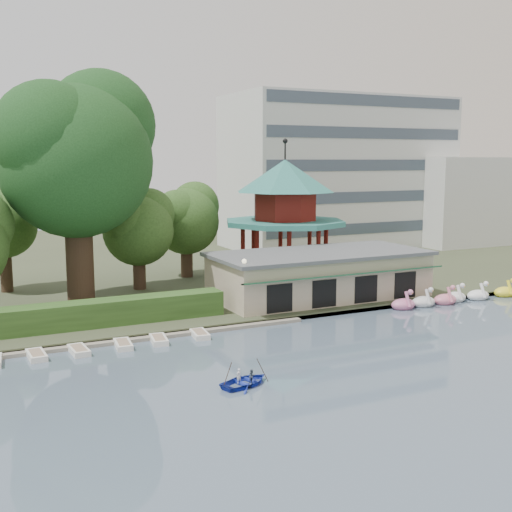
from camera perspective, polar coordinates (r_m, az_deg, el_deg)
ground_plane at (r=32.86m, az=10.94°, el=-13.16°), size 220.00×220.00×0.00m
shore at (r=79.40m, az=-12.11°, el=-0.24°), size 220.00×70.00×0.40m
embankment at (r=47.07m, az=-1.83°, el=-6.12°), size 220.00×0.60×0.30m
dock at (r=43.66m, az=-16.43°, el=-7.69°), size 34.00×1.60×0.24m
boathouse at (r=55.22m, az=5.67°, el=-1.61°), size 18.60×9.39×3.90m
pavilion at (r=64.21m, az=2.57°, el=4.44°), size 12.40×12.40×13.50m
office_building at (r=89.44m, az=9.09°, el=6.94°), size 38.00×18.00×20.00m
hedge at (r=46.20m, az=-20.87°, el=-5.50°), size 30.00×2.00×1.80m
lamp_post at (r=48.50m, az=-1.05°, el=-1.82°), size 0.36×0.36×4.28m
big_tree at (r=53.38m, az=-15.63°, el=9.12°), size 13.34×12.43×19.06m
small_trees at (r=55.92m, az=-20.00°, el=2.02°), size 39.81×17.06×9.68m
swan_boats at (r=57.28m, az=17.09°, el=-3.59°), size 13.49×2.11×1.92m
moored_rowboats at (r=41.91m, az=-20.64°, el=-8.49°), size 24.65×2.70×0.36m
rowboat_with_passengers at (r=35.21m, az=-0.95°, el=-10.74°), size 4.88×4.11×2.01m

